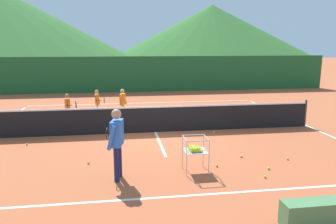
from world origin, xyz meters
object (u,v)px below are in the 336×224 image
object	(u,v)px
student_0	(68,106)
ball_cart	(195,149)
tennis_ball_2	(217,165)
tennis_ball_8	(214,132)
student_1	(97,101)
tennis_ball_6	(288,159)
tennis_ball_1	(265,177)
tennis_ball_4	(27,144)
tennis_net	(155,119)
student_2	(123,101)
tennis_ball_5	(241,156)
tennis_ball_7	(88,163)
tennis_ball_3	(269,168)
courtside_bench	(322,213)
instructor	(117,138)

from	to	relation	value
student_0	ball_cart	distance (m)	6.91
tennis_ball_2	tennis_ball_8	xyz separation A→B (m)	(0.88, 3.25, 0.00)
student_1	tennis_ball_6	world-z (taller)	student_1
tennis_ball_1	tennis_ball_4	bearing A→B (deg)	150.56
student_0	tennis_net	bearing A→B (deg)	-27.70
tennis_ball_1	tennis_ball_4	world-z (taller)	same
student_2	tennis_ball_8	bearing A→B (deg)	-40.15
ball_cart	tennis_ball_5	bearing A→B (deg)	28.33
tennis_net	tennis_ball_7	size ratio (longest dim) A/B	175.22
ball_cart	tennis_ball_4	size ratio (longest dim) A/B	13.22
tennis_ball_3	ball_cart	bearing A→B (deg)	175.31
tennis_net	tennis_ball_5	world-z (taller)	tennis_net
tennis_ball_2	tennis_ball_6	size ratio (longest dim) A/B	1.00
courtside_bench	tennis_ball_2	bearing A→B (deg)	108.93
tennis_ball_4	courtside_bench	size ratio (longest dim) A/B	0.05
tennis_ball_8	courtside_bench	world-z (taller)	courtside_bench
courtside_bench	student_0	bearing A→B (deg)	123.36
instructor	tennis_ball_4	world-z (taller)	instructor
instructor	tennis_ball_7	xyz separation A→B (m)	(-0.79, 1.13, -1.00)
tennis_net	tennis_ball_7	distance (m)	3.73
tennis_ball_2	tennis_ball_8	distance (m)	3.37
tennis_ball_6	tennis_ball_7	distance (m)	5.53
tennis_ball_7	student_0	bearing A→B (deg)	103.83
tennis_ball_2	student_2	bearing A→B (deg)	111.54
student_0	courtside_bench	world-z (taller)	student_0
tennis_ball_1	tennis_ball_6	distance (m)	1.62
tennis_net	courtside_bench	world-z (taller)	tennis_net
student_1	tennis_ball_2	size ratio (longest dim) A/B	18.17
tennis_ball_7	tennis_ball_2	bearing A→B (deg)	-11.92
tennis_ball_4	tennis_ball_5	bearing A→B (deg)	-18.39
ball_cart	tennis_ball_5	xyz separation A→B (m)	(1.57, 0.85, -0.56)
tennis_net	tennis_ball_4	bearing A→B (deg)	-167.07
tennis_net	instructor	size ratio (longest dim) A/B	6.94
ball_cart	courtside_bench	size ratio (longest dim) A/B	0.60
tennis_ball_1	tennis_ball_3	xyz separation A→B (m)	(0.32, 0.50, 0.00)
student_0	ball_cart	bearing A→B (deg)	-55.66
student_2	tennis_ball_4	world-z (taller)	student_2
tennis_ball_2	tennis_ball_4	distance (m)	6.13
student_1	courtside_bench	size ratio (longest dim) A/B	0.82
instructor	tennis_ball_6	world-z (taller)	instructor
tennis_ball_4	tennis_ball_3	bearing A→B (deg)	-24.87
student_1	tennis_ball_5	distance (m)	7.36
student_2	tennis_ball_6	xyz separation A→B (m)	(4.49, -5.77, -0.76)
instructor	tennis_ball_2	distance (m)	2.81
tennis_ball_3	tennis_ball_5	distance (m)	1.07
courtside_bench	tennis_ball_8	bearing A→B (deg)	91.46
tennis_ball_3	tennis_ball_8	bearing A→B (deg)	96.09
tennis_net	instructor	xyz separation A→B (m)	(-1.37, -4.13, 0.53)
tennis_net	tennis_ball_3	size ratio (longest dim) A/B	175.22
tennis_net	ball_cart	distance (m)	4.00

